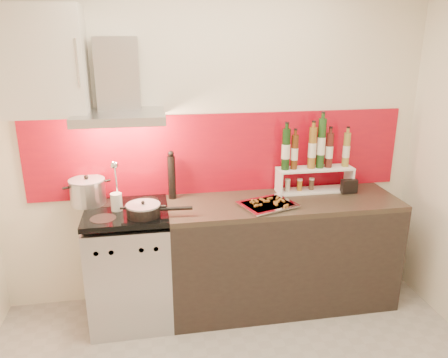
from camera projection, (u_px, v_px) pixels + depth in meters
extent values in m
cube|color=silver|center=(214.00, 144.00, 3.46)|extent=(3.40, 0.02, 2.60)
cube|color=maroon|center=(221.00, 154.00, 3.48)|extent=(3.00, 0.02, 0.64)
cube|color=#B7B7BA|center=(130.00, 269.00, 3.33)|extent=(0.60, 0.60, 0.84)
cube|color=black|center=(130.00, 300.00, 3.09)|extent=(0.50, 0.02, 0.40)
cube|color=#B7B7BA|center=(126.00, 251.00, 2.97)|extent=(0.56, 0.02, 0.12)
cube|color=#FF190C|center=(126.00, 251.00, 2.96)|extent=(0.10, 0.01, 0.04)
cube|color=black|center=(126.00, 212.00, 3.19)|extent=(0.60, 0.60, 0.04)
cube|color=black|center=(282.00, 255.00, 3.53)|extent=(1.80, 0.60, 0.86)
cube|color=#2D221B|center=(284.00, 203.00, 3.39)|extent=(1.80, 0.60, 0.04)
cube|color=#B7B7BA|center=(120.00, 117.00, 3.02)|extent=(0.62, 0.50, 0.06)
cube|color=#B7B7BA|center=(118.00, 73.00, 3.07)|extent=(0.30, 0.18, 0.50)
sphere|color=#FFD18C|center=(98.00, 123.00, 3.01)|extent=(0.07, 0.07, 0.07)
sphere|color=#FFD18C|center=(142.00, 122.00, 3.06)|extent=(0.07, 0.07, 0.07)
cube|color=beige|center=(31.00, 62.00, 2.88)|extent=(0.70, 0.35, 0.72)
cylinder|color=#B7B7BA|center=(88.00, 192.00, 3.26)|extent=(0.26, 0.26, 0.18)
cylinder|color=#99999E|center=(86.00, 180.00, 3.23)|extent=(0.26, 0.26, 0.01)
sphere|color=black|center=(86.00, 177.00, 3.22)|extent=(0.03, 0.03, 0.03)
cylinder|color=black|center=(143.00, 211.00, 3.05)|extent=(0.24, 0.24, 0.07)
cylinder|color=#99999E|center=(143.00, 205.00, 3.04)|extent=(0.24, 0.24, 0.01)
sphere|color=black|center=(143.00, 203.00, 3.03)|extent=(0.03, 0.03, 0.03)
cylinder|color=black|center=(176.00, 208.00, 3.07)|extent=(0.23, 0.04, 0.03)
cylinder|color=silver|center=(117.00, 203.00, 3.14)|extent=(0.08, 0.08, 0.14)
cylinder|color=silver|center=(116.00, 179.00, 3.09)|extent=(0.01, 0.07, 0.25)
sphere|color=silver|center=(114.00, 165.00, 3.00)|extent=(0.06, 0.06, 0.06)
cylinder|color=black|center=(172.00, 178.00, 3.37)|extent=(0.06, 0.06, 0.34)
sphere|color=black|center=(171.00, 154.00, 3.31)|extent=(0.05, 0.05, 0.05)
cube|color=white|center=(314.00, 190.00, 3.58)|extent=(0.62, 0.17, 0.01)
cube|color=white|center=(279.00, 182.00, 3.50)|extent=(0.01, 0.17, 0.18)
cube|color=white|center=(349.00, 178.00, 3.60)|extent=(0.02, 0.17, 0.18)
cube|color=white|center=(315.00, 169.00, 3.52)|extent=(0.62, 0.17, 0.02)
cylinder|color=black|center=(286.00, 149.00, 3.43)|extent=(0.06, 0.06, 0.33)
cylinder|color=#4E270D|center=(294.00, 152.00, 3.45)|extent=(0.05, 0.05, 0.28)
cylinder|color=brown|center=(312.00, 148.00, 3.46)|extent=(0.06, 0.06, 0.33)
cylinder|color=#1A3B15|center=(321.00, 143.00, 3.46)|extent=(0.06, 0.06, 0.40)
cylinder|color=#481813|center=(329.00, 150.00, 3.49)|extent=(0.06, 0.06, 0.28)
cylinder|color=olive|center=(346.00, 150.00, 3.52)|extent=(0.06, 0.06, 0.28)
cylinder|color=beige|center=(288.00, 186.00, 3.53)|extent=(0.04, 0.04, 0.09)
cylinder|color=#9A6A19|center=(300.00, 185.00, 3.54)|extent=(0.04, 0.04, 0.08)
cylinder|color=#4A3425|center=(311.00, 185.00, 3.56)|extent=(0.04, 0.04, 0.08)
cube|color=black|center=(349.00, 186.00, 3.51)|extent=(0.13, 0.06, 0.11)
cube|color=silver|center=(268.00, 205.00, 3.26)|extent=(0.44, 0.39, 0.01)
cube|color=silver|center=(268.00, 204.00, 3.25)|extent=(0.47, 0.41, 0.01)
cube|color=red|center=(268.00, 204.00, 3.25)|extent=(0.39, 0.34, 0.01)
cube|color=brown|center=(257.00, 206.00, 3.19)|extent=(0.05, 0.04, 0.01)
cube|color=brown|center=(277.00, 203.00, 3.24)|extent=(0.03, 0.05, 0.01)
cube|color=brown|center=(256.00, 201.00, 3.28)|extent=(0.02, 0.05, 0.01)
cube|color=brown|center=(270.00, 199.00, 3.33)|extent=(0.05, 0.03, 0.01)
cube|color=brown|center=(262.00, 200.00, 3.31)|extent=(0.04, 0.05, 0.01)
cube|color=brown|center=(286.00, 206.00, 3.19)|extent=(0.05, 0.04, 0.01)
cube|color=brown|center=(276.00, 204.00, 3.22)|extent=(0.02, 0.05, 0.01)
cube|color=brown|center=(267.00, 201.00, 3.28)|extent=(0.05, 0.02, 0.01)
cube|color=brown|center=(280.00, 200.00, 3.31)|extent=(0.04, 0.05, 0.01)
cube|color=brown|center=(277.00, 198.00, 3.34)|extent=(0.04, 0.05, 0.01)
cube|color=brown|center=(283.00, 201.00, 3.29)|extent=(0.02, 0.05, 0.01)
cube|color=brown|center=(253.00, 201.00, 3.28)|extent=(0.03, 0.05, 0.01)
cube|color=brown|center=(253.00, 202.00, 3.27)|extent=(0.05, 0.04, 0.01)
cube|color=brown|center=(277.00, 202.00, 3.27)|extent=(0.05, 0.03, 0.01)
cube|color=brown|center=(254.00, 202.00, 3.26)|extent=(0.04, 0.05, 0.01)
cube|color=brown|center=(259.00, 205.00, 3.21)|extent=(0.05, 0.01, 0.01)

